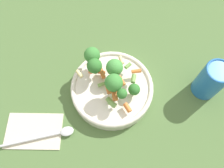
# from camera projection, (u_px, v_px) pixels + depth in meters

# --- Properties ---
(ground_plane) EXTENTS (3.00, 3.00, 0.00)m
(ground_plane) POSITION_uv_depth(u_px,v_px,m) (112.00, 91.00, 0.64)
(ground_plane) COLOR #4C6B38
(bowl) EXTENTS (0.23, 0.23, 0.04)m
(bowl) POSITION_uv_depth(u_px,v_px,m) (112.00, 89.00, 0.62)
(bowl) COLOR silver
(bowl) RESTS_ON ground_plane
(pasta_salad) EXTENTS (0.18, 0.16, 0.08)m
(pasta_salad) POSITION_uv_depth(u_px,v_px,m) (109.00, 73.00, 0.57)
(pasta_salad) COLOR #8CB766
(pasta_salad) RESTS_ON bowl
(cup) EXTENTS (0.07, 0.07, 0.12)m
(cup) POSITION_uv_depth(u_px,v_px,m) (211.00, 80.00, 0.59)
(cup) COLOR #2366B2
(cup) RESTS_ON ground_plane
(napkin) EXTENTS (0.17, 0.14, 0.01)m
(napkin) POSITION_uv_depth(u_px,v_px,m) (34.00, 131.00, 0.59)
(napkin) COLOR beige
(napkin) RESTS_ON ground_plane
(spoon) EXTENTS (0.17, 0.12, 0.01)m
(spoon) POSITION_uv_depth(u_px,v_px,m) (51.00, 135.00, 0.58)
(spoon) COLOR silver
(spoon) RESTS_ON napkin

